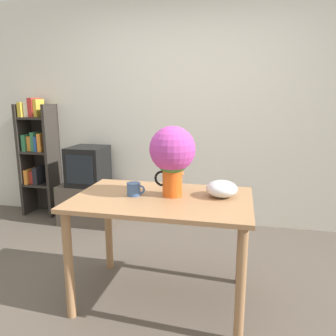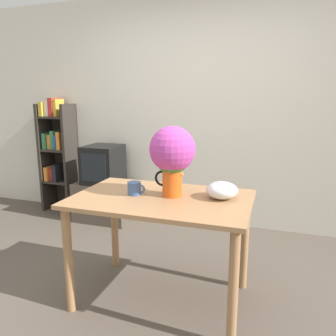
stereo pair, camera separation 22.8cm
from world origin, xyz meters
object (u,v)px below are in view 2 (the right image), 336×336
coffee_mug (135,188)px  white_bowl (222,190)px  flower_vase (172,154)px  tv_set (103,164)px

coffee_mug → white_bowl: size_ratio=0.59×
flower_vase → tv_set: flower_vase is taller
flower_vase → white_bowl: size_ratio=2.24×
flower_vase → white_bowl: (0.34, 0.05, -0.24)m
flower_vase → tv_set: bearing=135.2°
coffee_mug → white_bowl: 0.61m
flower_vase → coffee_mug: flower_vase is taller
white_bowl → tv_set: bearing=143.2°
white_bowl → tv_set: 2.01m
flower_vase → coffee_mug: 0.37m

